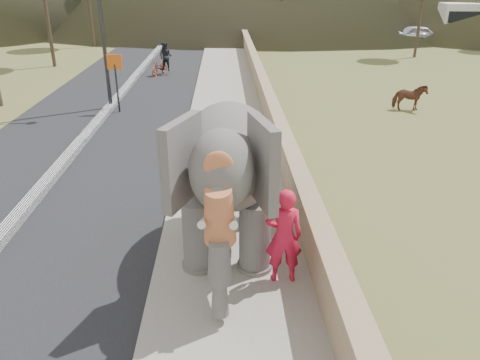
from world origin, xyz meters
name	(u,v)px	position (x,y,z in m)	size (l,w,h in m)	color
ground	(233,351)	(0.00, 0.00, 0.00)	(160.00, 160.00, 0.00)	olive
road	(83,142)	(-5.00, 10.00, 0.01)	(7.00, 120.00, 0.03)	black
median	(83,139)	(-5.00, 10.00, 0.11)	(0.35, 120.00, 0.22)	black
walkway	(227,138)	(0.00, 10.00, 0.07)	(3.00, 120.00, 0.15)	#9E9687
parapet	(274,125)	(1.65, 10.00, 0.55)	(0.30, 120.00, 1.10)	tan
signboard	(116,73)	(-4.50, 13.79, 1.64)	(0.60, 0.08, 2.40)	#2D2D33
cow	(409,98)	(7.77, 13.64, 0.57)	(0.61, 1.34, 1.13)	brown
distant_car	(421,34)	(16.35, 34.22, 0.72)	(1.70, 4.23, 1.44)	silver
elephant_and_man	(230,175)	(0.02, 3.01, 1.70)	(2.53, 4.45, 3.11)	slate
motorcyclist	(162,62)	(-3.56, 21.58, 0.73)	(1.43, 1.77, 1.86)	#962E0D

